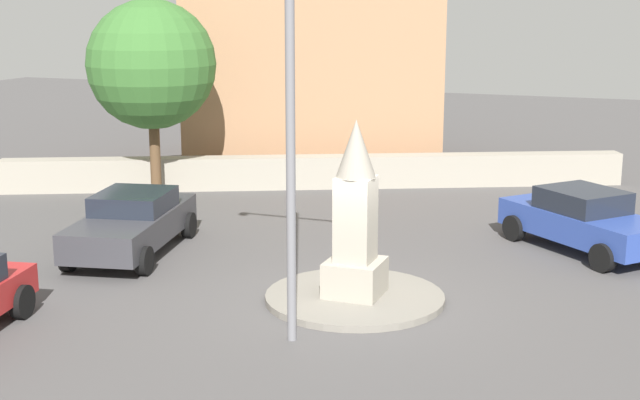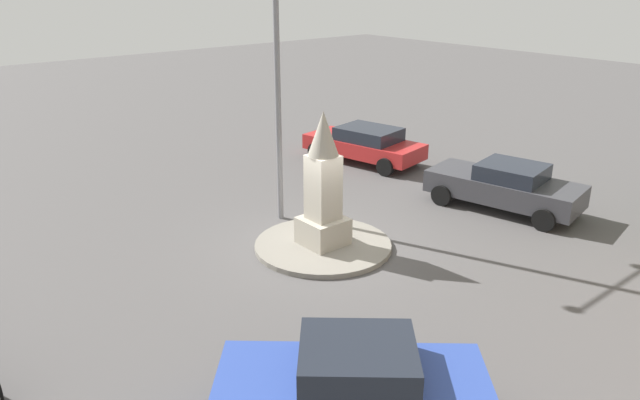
{
  "view_description": "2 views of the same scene",
  "coord_description": "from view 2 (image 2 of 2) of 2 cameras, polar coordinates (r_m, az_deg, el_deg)",
  "views": [
    {
      "loc": [
        5.28,
        -15.79,
        5.8
      ],
      "look_at": [
        -0.38,
        -0.92,
        2.2
      ],
      "focal_mm": 49.84,
      "sensor_mm": 36.0,
      "label": 1
    },
    {
      "loc": [
        9.24,
        10.96,
        6.75
      ],
      "look_at": [
        0.69,
        0.7,
        1.69
      ],
      "focal_mm": 34.17,
      "sensor_mm": 36.0,
      "label": 2
    }
  ],
  "objects": [
    {
      "name": "traffic_island",
      "position": [
        15.82,
        0.29,
        -4.26
      ],
      "size": [
        3.54,
        3.54,
        0.13
      ],
      "primitive_type": "cylinder",
      "color": "gray",
      "rests_on": "ground"
    },
    {
      "name": "car_dark_grey_parked_left",
      "position": [
        18.93,
        16.95,
        1.29
      ],
      "size": [
        2.68,
        4.73,
        1.43
      ],
      "color": "#38383D",
      "rests_on": "ground"
    },
    {
      "name": "monument",
      "position": [
        15.22,
        0.3,
        1.16
      ],
      "size": [
        1.07,
        1.07,
        3.47
      ],
      "color": "#9E9687",
      "rests_on": "traffic_island"
    },
    {
      "name": "car_blue_parked_right",
      "position": [
        9.83,
        3.12,
        -16.89
      ],
      "size": [
        4.25,
        4.0,
        1.47
      ],
      "color": "#2D479E",
      "rests_on": "ground"
    },
    {
      "name": "ground_plane",
      "position": [
        15.85,
        0.29,
        -4.48
      ],
      "size": [
        80.0,
        80.0,
        0.0
      ],
      "primitive_type": "plane",
      "color": "#4F4C4C"
    },
    {
      "name": "car_red_approaching",
      "position": [
        22.77,
        4.22,
        5.3
      ],
      "size": [
        2.69,
        4.75,
        1.34
      ],
      "color": "#B22323",
      "rests_on": "ground"
    },
    {
      "name": "streetlamp",
      "position": [
        16.51,
        -4.08,
        14.3
      ],
      "size": [
        3.37,
        0.28,
        8.17
      ],
      "color": "slate",
      "rests_on": "ground"
    }
  ]
}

